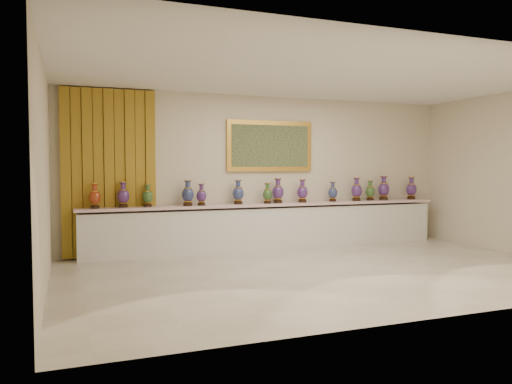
{
  "coord_description": "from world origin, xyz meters",
  "views": [
    {
      "loc": [
        -3.74,
        -6.71,
        1.63
      ],
      "look_at": [
        -0.53,
        1.7,
        1.16
      ],
      "focal_mm": 35.0,
      "sensor_mm": 36.0,
      "label": 1
    }
  ],
  "objects_px": {
    "vase_0": "(95,197)",
    "vase_2": "(148,196)",
    "vase_1": "(123,196)",
    "counter": "(271,227)"
  },
  "relations": [
    {
      "from": "vase_0",
      "to": "vase_2",
      "type": "xyz_separation_m",
      "value": [
        0.9,
        0.05,
        -0.01
      ]
    },
    {
      "from": "vase_0",
      "to": "vase_1",
      "type": "relative_size",
      "value": 0.95
    },
    {
      "from": "vase_1",
      "to": "vase_2",
      "type": "distance_m",
      "value": 0.42
    },
    {
      "from": "counter",
      "to": "vase_2",
      "type": "bearing_deg",
      "value": 179.64
    },
    {
      "from": "vase_0",
      "to": "vase_2",
      "type": "relative_size",
      "value": 1.05
    },
    {
      "from": "counter",
      "to": "vase_1",
      "type": "bearing_deg",
      "value": 179.76
    },
    {
      "from": "vase_1",
      "to": "vase_2",
      "type": "relative_size",
      "value": 1.11
    },
    {
      "from": "counter",
      "to": "vase_1",
      "type": "distance_m",
      "value": 2.89
    },
    {
      "from": "vase_1",
      "to": "vase_2",
      "type": "height_order",
      "value": "vase_1"
    },
    {
      "from": "vase_1",
      "to": "counter",
      "type": "bearing_deg",
      "value": -0.24
    }
  ]
}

